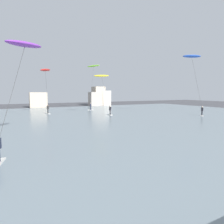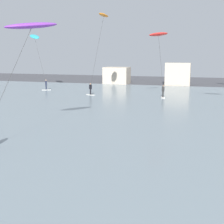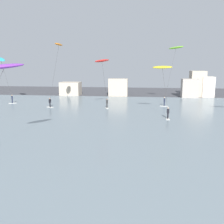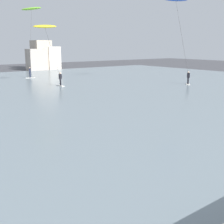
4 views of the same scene
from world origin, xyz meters
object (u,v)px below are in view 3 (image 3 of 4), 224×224
kitesurfer_cyan (1,62)px  kitesurfer_purple (1,74)px  kitesurfer_orange (58,50)px  kitesurfer_lime (175,53)px  kitesurfer_red (103,66)px  kitesurfer_yellow (163,73)px

kitesurfer_cyan → kitesurfer_purple: kitesurfer_cyan is taller
kitesurfer_orange → kitesurfer_lime: size_ratio=1.03×
kitesurfer_red → kitesurfer_cyan: kitesurfer_cyan is taller
kitesurfer_cyan → kitesurfer_purple: 32.31m
kitesurfer_orange → kitesurfer_purple: bearing=-82.7°
kitesurfer_yellow → kitesurfer_purple: size_ratio=0.95×
kitesurfer_cyan → kitesurfer_red: bearing=-16.7°
kitesurfer_purple → kitesurfer_red: bearing=77.3°
kitesurfer_yellow → kitesurfer_orange: (-17.25, 6.06, 3.51)m
kitesurfer_yellow → kitesurfer_lime: bearing=75.8°
kitesurfer_yellow → kitesurfer_orange: bearing=160.6°
kitesurfer_red → kitesurfer_purple: size_ratio=1.09×
kitesurfer_cyan → kitesurfer_lime: bearing=2.0°
kitesurfer_yellow → kitesurfer_purple: kitesurfer_purple is taller
kitesurfer_yellow → kitesurfer_cyan: kitesurfer_cyan is taller
kitesurfer_cyan → kitesurfer_purple: (15.89, -28.11, -1.04)m
kitesurfer_purple → kitesurfer_yellow: bearing=51.1°
kitesurfer_lime → kitesurfer_purple: bearing=-120.4°
kitesurfer_red → kitesurfer_lime: kitesurfer_lime is taller
kitesurfer_cyan → kitesurfer_lime: 33.13m
kitesurfer_orange → kitesurfer_yellow: bearing=-19.4°
kitesurfer_yellow → kitesurfer_lime: 12.44m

